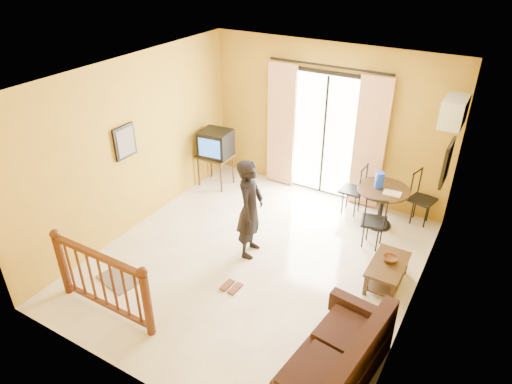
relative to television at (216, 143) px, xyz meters
The scene contains 19 objects.
ground 2.67m from the television, 42.25° to the right, with size 5.00×5.00×0.00m, color beige.
room_shell 2.66m from the television, 42.25° to the right, with size 5.00×5.00×5.00m.
balcony_door 2.03m from the television, 21.44° to the left, with size 2.25×0.14×2.46m.
tv_table 0.33m from the television, behind, with size 0.63×0.53×0.63m.
television is the anchor object (origin of this frame).
picture_left 2.04m from the television, 100.35° to the right, with size 0.05×0.42×0.52m.
dining_table 3.21m from the television, ahead, with size 0.85×0.85×0.71m.
water_jug 3.10m from the television, ahead, with size 0.14×0.14×0.27m, color blue.
serving_tray 3.35m from the television, ahead, with size 0.28×0.18×0.02m, color silver.
dining_chairs 3.33m from the television, ahead, with size 1.58×1.54×0.95m.
air_conditioner 4.17m from the television, ahead, with size 0.31×0.60×0.40m.
botanical_print 4.18m from the television, ahead, with size 0.05×0.50×0.60m.
coffee_table 3.97m from the television, 18.24° to the right, with size 0.46×0.82×0.37m.
bowl 3.93m from the television, 17.36° to the right, with size 0.20×0.20×0.06m, color #522C1C.
sofa 4.85m from the television, 39.37° to the right, with size 0.90×1.66×0.76m.
standing_person 2.29m from the television, 42.71° to the right, with size 0.58×0.38×1.58m, color black.
stair_balustrade 3.68m from the television, 78.69° to the right, with size 1.63×0.13×1.04m.
doormat 3.22m from the television, 82.77° to the right, with size 0.60×0.40×0.02m, color #60574C.
sandals 3.17m from the television, 52.02° to the right, with size 0.25×0.25×0.03m.
Camera 1 is at (2.77, -4.76, 4.36)m, focal length 32.00 mm.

